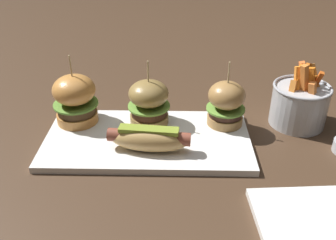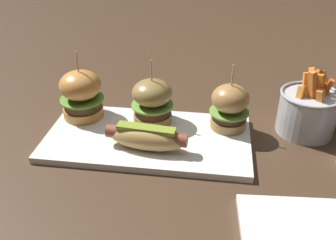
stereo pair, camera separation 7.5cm
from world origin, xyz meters
The scene contains 8 objects.
ground_plane centered at (0.00, 0.00, 0.00)m, with size 3.00×3.00×0.00m, color #422D1E.
platter_main centered at (0.00, 0.00, 0.01)m, with size 0.42×0.22×0.01m, color white.
hot_dog centered at (0.01, -0.05, 0.04)m, with size 0.16×0.06×0.05m.
slider_left centered at (-0.16, 0.06, 0.07)m, with size 0.10×0.10×0.15m.
slider_center centered at (0.00, 0.06, 0.06)m, with size 0.09×0.09×0.14m.
slider_right centered at (0.16, 0.06, 0.06)m, with size 0.08×0.08×0.14m.
fries_bucket centered at (0.33, 0.08, 0.05)m, with size 0.12×0.12×0.14m.
side_plate centered at (0.28, -0.24, 0.01)m, with size 0.19×0.19×0.01m, color white.
Camera 1 is at (0.06, -0.64, 0.44)m, focal length 40.28 mm.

